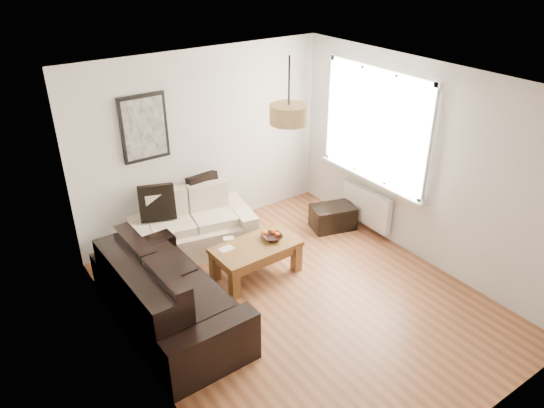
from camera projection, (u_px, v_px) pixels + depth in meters
floor at (301, 301)px, 6.13m from camera, size 4.50×4.50×0.00m
ceiling at (308, 85)px, 4.92m from camera, size 3.80×4.50×0.00m
wall_back at (204, 143)px, 7.15m from camera, size 3.80×0.04×2.60m
wall_front at (487, 318)px, 3.89m from camera, size 3.80×0.04×2.60m
wall_left at (136, 262)px, 4.56m from camera, size 0.04×4.50×2.60m
wall_right at (422, 165)px, 6.49m from camera, size 0.04×4.50×2.60m
window_bay at (377, 125)px, 6.91m from camera, size 0.14×1.90×1.60m
radiator at (367, 206)px, 7.45m from camera, size 0.10×0.90×0.52m
poster at (144, 128)px, 6.51m from camera, size 0.62×0.04×0.87m
pendant_shade at (289, 114)px, 5.31m from camera, size 0.40×0.40×0.20m
loveseat_cream at (192, 223)px, 6.97m from camera, size 1.76×1.17×0.81m
sofa_leather at (169, 291)px, 5.57m from camera, size 1.05×2.08×0.89m
coffee_table at (256, 260)px, 6.50m from camera, size 1.10×0.62×0.44m
ottoman at (333, 217)px, 7.58m from camera, size 0.71×0.56×0.35m
cushion_left at (157, 202)px, 6.76m from camera, size 0.49×0.29×0.47m
cushion_right at (204, 190)px, 7.12m from camera, size 0.45×0.17×0.45m
fruit_bowl at (272, 237)px, 6.51m from camera, size 0.31×0.31×0.06m
orange_a at (277, 234)px, 6.55m from camera, size 0.07×0.07×0.06m
orange_b at (273, 231)px, 6.61m from camera, size 0.07×0.07×0.07m
orange_c at (264, 233)px, 6.58m from camera, size 0.09×0.09×0.08m
papers at (226, 249)px, 6.32m from camera, size 0.19×0.14×0.01m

